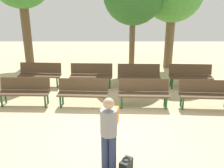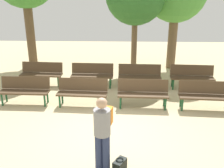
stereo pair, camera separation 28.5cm
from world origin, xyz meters
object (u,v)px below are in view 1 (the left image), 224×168
at_px(bench_r0_c3, 205,93).
at_px(handbag, 126,165).
at_px(bench_r0_c0, 24,90).
at_px(bench_r1_c0, 40,73).
at_px(bench_r0_c2, 143,91).
at_px(visitor_with_backpack, 109,130).
at_px(bench_r1_c2, 138,74).
at_px(bench_r0_c1, 83,91).
at_px(bench_r1_c1, 91,74).
at_px(bench_r1_c3, 190,75).

bearing_deg(bench_r0_c3, handbag, -126.88).
relative_size(bench_r0_c0, bench_r1_c0, 0.99).
relative_size(bench_r0_c2, bench_r1_c0, 0.99).
bearing_deg(visitor_with_backpack, bench_r1_c2, -90.40).
bearing_deg(bench_r0_c1, bench_r0_c3, 1.12).
height_order(bench_r0_c2, bench_r0_c3, same).
xyz_separation_m(bench_r0_c2, bench_r0_c3, (1.92, -0.09, 0.00)).
distance_m(bench_r0_c1, bench_r0_c2, 1.93).
xyz_separation_m(bench_r0_c3, bench_r1_c1, (-3.71, 1.89, 0.00)).
bearing_deg(bench_r0_c3, bench_r0_c2, -179.35).
distance_m(bench_r0_c0, bench_r1_c2, 4.15).
height_order(bench_r0_c1, visitor_with_backpack, visitor_with_backpack).
height_order(bench_r0_c1, bench_r1_c2, same).
height_order(bench_r1_c1, bench_r1_c3, same).
height_order(bench_r0_c2, bench_r1_c1, same).
distance_m(bench_r1_c0, bench_r1_c2, 3.78).
bearing_deg(bench_r1_c2, bench_r0_c1, -137.36).
bearing_deg(bench_r0_c2, visitor_with_backpack, -107.15).
relative_size(bench_r0_c0, visitor_with_backpack, 0.98).
distance_m(bench_r0_c1, visitor_with_backpack, 3.29).
relative_size(bench_r0_c3, bench_r1_c0, 1.00).
distance_m(bench_r0_c1, bench_r1_c2, 2.56).
relative_size(bench_r1_c1, bench_r1_c3, 1.00).
bearing_deg(visitor_with_backpack, bench_r1_c1, -69.45).
relative_size(bench_r0_c2, bench_r1_c2, 1.00).
xyz_separation_m(bench_r1_c2, bench_r1_c3, (1.95, -0.03, 0.00)).
relative_size(bench_r0_c3, bench_r1_c3, 1.00).
bearing_deg(bench_r0_c3, bench_r1_c2, 140.03).
relative_size(bench_r0_c2, visitor_with_backpack, 0.98).
relative_size(bench_r1_c2, visitor_with_backpack, 0.98).
distance_m(bench_r0_c1, handbag, 3.46).
bearing_deg(bench_r0_c1, bench_r1_c0, 137.87).
xyz_separation_m(bench_r0_c0, bench_r0_c1, (1.90, -0.10, 0.00)).
bearing_deg(visitor_with_backpack, bench_r1_c3, -110.11).
bearing_deg(bench_r1_c3, bench_r0_c2, -136.27).
xyz_separation_m(bench_r0_c1, bench_r0_c3, (3.85, -0.13, 0.00)).
bearing_deg(handbag, visitor_with_backpack, 168.47).
xyz_separation_m(bench_r0_c1, bench_r1_c3, (3.89, 1.65, 0.00)).
bearing_deg(bench_r1_c3, bench_r1_c2, -177.86).
relative_size(bench_r0_c2, bench_r1_c3, 0.99).
height_order(bench_r0_c0, bench_r1_c2, same).
relative_size(bench_r1_c0, handbag, 4.42).
bearing_deg(visitor_with_backpack, bench_r0_c1, -62.57).
relative_size(bench_r0_c1, bench_r1_c3, 1.00).
relative_size(bench_r1_c0, bench_r1_c3, 1.00).
relative_size(bench_r1_c3, handbag, 4.42).
distance_m(bench_r0_c2, bench_r1_c0, 4.22).
bearing_deg(bench_r0_c0, visitor_with_backpack, -48.43).
relative_size(bench_r0_c0, bench_r0_c3, 0.99).
bearing_deg(bench_r0_c0, bench_r1_c0, 89.44).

